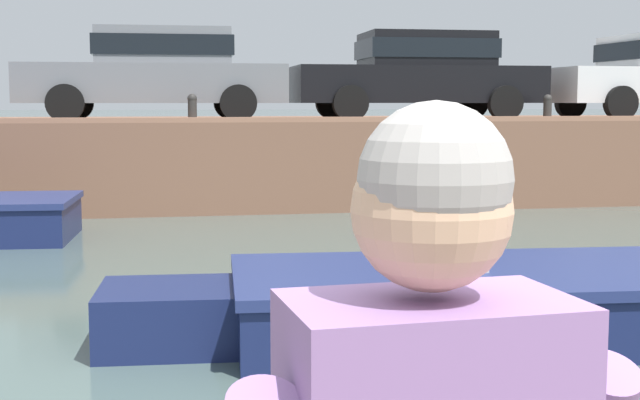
% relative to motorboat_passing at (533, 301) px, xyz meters
% --- Properties ---
extents(ground_plane, '(400.00, 400.00, 0.00)m').
position_rel_motorboat_passing_xyz_m(ground_plane, '(-1.97, 1.48, -0.26)').
color(ground_plane, '#4C605B').
extents(far_quay_wall, '(60.00, 6.00, 1.46)m').
position_rel_motorboat_passing_xyz_m(far_quay_wall, '(-1.97, 10.63, 0.47)').
color(far_quay_wall, brown).
rests_on(far_quay_wall, ground).
extents(far_wall_coping, '(60.00, 0.24, 0.08)m').
position_rel_motorboat_passing_xyz_m(far_wall_coping, '(-1.97, 7.75, 1.23)').
color(far_wall_coping, '#9F6C52').
rests_on(far_wall_coping, far_quay_wall).
extents(motorboat_passing, '(6.20, 2.09, 1.01)m').
position_rel_motorboat_passing_xyz_m(motorboat_passing, '(0.00, 0.00, 0.00)').
color(motorboat_passing, navy).
rests_on(motorboat_passing, ground).
extents(car_left_inner_grey, '(4.40, 2.02, 1.54)m').
position_rel_motorboat_passing_xyz_m(car_left_inner_grey, '(-2.78, 9.17, 2.04)').
color(car_left_inner_grey, slate).
rests_on(car_left_inner_grey, far_quay_wall).
extents(car_centre_black, '(4.40, 1.91, 1.54)m').
position_rel_motorboat_passing_xyz_m(car_centre_black, '(1.82, 9.17, 2.04)').
color(car_centre_black, black).
rests_on(car_centre_black, far_quay_wall).
extents(mooring_bollard_mid, '(0.15, 0.15, 0.44)m').
position_rel_motorboat_passing_xyz_m(mooring_bollard_mid, '(-2.25, 7.88, 1.43)').
color(mooring_bollard_mid, '#2D2B28').
rests_on(mooring_bollard_mid, far_quay_wall).
extents(mooring_bollard_east, '(0.15, 0.15, 0.44)m').
position_rel_motorboat_passing_xyz_m(mooring_bollard_east, '(3.68, 7.88, 1.43)').
color(mooring_bollard_east, '#2D2B28').
rests_on(mooring_bollard_east, far_quay_wall).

